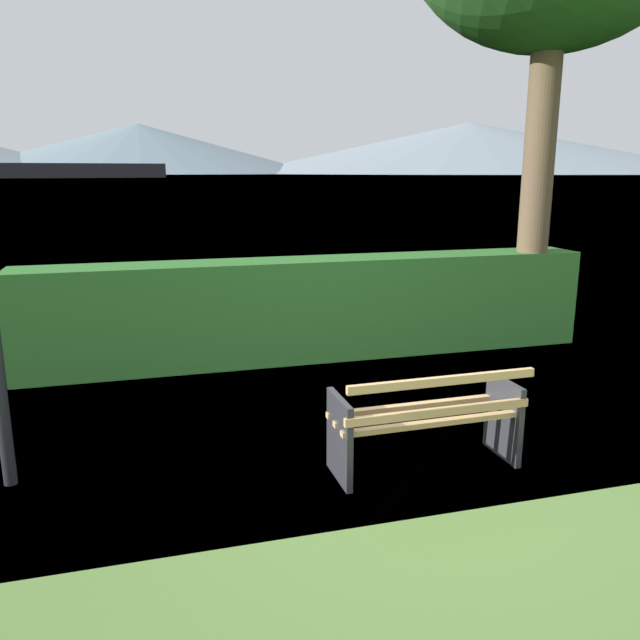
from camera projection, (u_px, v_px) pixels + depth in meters
ground_plane at (422, 465)px, 5.21m from camera, size 1400.00×1400.00×0.00m
water_surface at (143, 176)px, 295.01m from camera, size 620.00×620.00×0.00m
park_bench at (427, 420)px, 5.06m from camera, size 1.54×0.59×0.87m
hedge_row at (316, 308)px, 8.14m from camera, size 7.30×0.69×1.28m
cargo_ship_large at (32, 165)px, 213.38m from camera, size 76.47×23.57×15.30m
distant_hills at (223, 147)px, 546.24m from camera, size 900.55×436.09×47.58m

